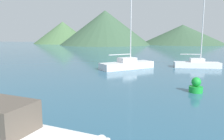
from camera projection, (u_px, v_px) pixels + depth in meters
name	position (u px, v px, depth m)	size (l,w,h in m)	color
sailboat_inner	(197.00, 63.00, 25.43)	(5.16, 1.64, 11.47)	silver
sailboat_middle	(127.00, 64.00, 24.60)	(6.12, 5.35, 10.07)	silver
buoy_marker	(196.00, 86.00, 14.36)	(0.88, 0.88, 1.01)	green
hill_west	(63.00, 33.00, 100.46)	(26.29, 26.29, 9.92)	#476B42
hill_central	(105.00, 28.00, 87.67)	(36.17, 36.17, 13.55)	#38563D
hill_east	(182.00, 35.00, 91.99)	(35.17, 35.17, 8.11)	#38563D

